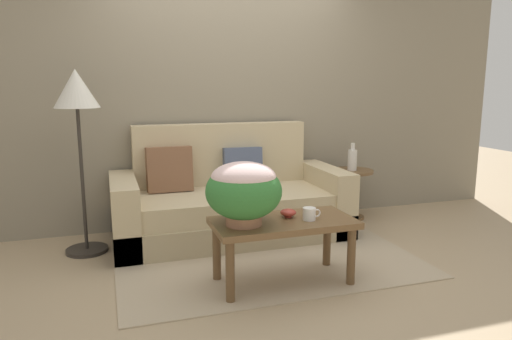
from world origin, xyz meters
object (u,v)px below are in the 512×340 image
Objects in this scene: floor_lamp at (77,104)px; coffee_mug at (310,214)px; side_table at (352,185)px; table_vase at (352,159)px; coffee_table at (283,230)px; potted_plant at (244,189)px; snack_bowl at (288,213)px; couch at (228,203)px.

floor_lamp is 11.43× the size of coffee_mug.
coffee_mug is (-1.13, -1.39, 0.16)m from side_table.
table_vase is (-0.02, -0.02, 0.28)m from side_table.
floor_lamp reaches higher than coffee_mug.
potted_plant is at bearing -175.43° from coffee_table.
potted_plant is 3.86× the size of coffee_mug.
floor_lamp is (-1.39, 1.12, 0.87)m from coffee_table.
coffee_mug is at bearing -4.40° from potted_plant.
snack_bowl is at bearing -134.22° from side_table.
snack_bowl is (-1.25, -1.28, 0.14)m from side_table.
couch is at bearing 2.81° from floor_lamp.
snack_bowl is (0.15, -1.13, 0.19)m from couch.
coffee_mug is at bearing -129.00° from side_table.
table_vase is at bearing 45.57° from coffee_table.
couch is at bearing 97.75° from snack_bowl.
floor_lamp is at bearing 142.86° from coffee_mug.
coffee_table is 1.94× the size of potted_plant.
snack_bowl is 1.77m from table_vase.
floor_lamp reaches higher than coffee_table.
side_table is 1.80m from snack_bowl.
potted_plant is at bearing -139.83° from side_table.
coffee_mug is at bearing -37.14° from floor_lamp.
side_table is at bearing 40.17° from potted_plant.
table_vase is at bearing 4.11° from floor_lamp.
side_table is 0.28m from table_vase.
floor_lamp reaches higher than potted_plant.
floor_lamp is (-1.29, -0.06, 0.95)m from couch.
coffee_table is (0.10, -1.18, 0.09)m from couch.
couch is 1.43m from table_vase.
snack_bowl is (1.44, -1.07, -0.76)m from floor_lamp.
coffee_mug reaches higher than coffee_table.
couch is 1.60m from floor_lamp.
side_table is 3.91× the size of coffee_mug.
floor_lamp reaches higher than side_table.
coffee_table is 1.86m from side_table.
potted_plant is 4.52× the size of snack_bowl.
floor_lamp reaches higher than table_vase.
floor_lamp is 13.37× the size of snack_bowl.
snack_bowl is 0.40× the size of table_vase.
table_vase is (2.67, 0.19, -0.62)m from floor_lamp.
coffee_table is at bearing 160.81° from coffee_mug.
snack_bowl is (0.36, 0.07, -0.22)m from potted_plant.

